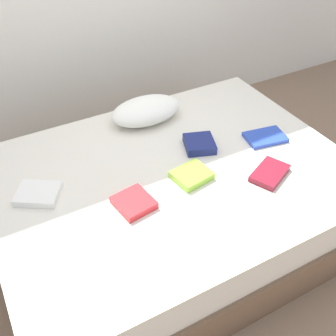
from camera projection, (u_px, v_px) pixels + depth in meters
The scene contains 9 objects.
ground_plane at pixel (172, 230), 2.54m from camera, with size 8.00×8.00×0.00m, color #7F6651.
bed at pixel (172, 203), 2.38m from camera, with size 2.00×1.50×0.50m.
pillow at pixel (146, 111), 2.55m from camera, with size 0.46×0.28×0.15m, color white.
textbook_white at pixel (38, 194), 2.04m from camera, with size 0.21×0.17×0.04m, color white.
textbook_maroon at pixel (270, 173), 2.17m from camera, with size 0.23×0.14×0.03m, color maroon.
textbook_navy at pixel (199, 144), 2.36m from camera, with size 0.17×0.18×0.05m, color navy.
textbook_red at pixel (134, 203), 1.99m from camera, with size 0.17×0.18×0.04m, color red.
textbook_lime at pixel (192, 175), 2.15m from camera, with size 0.19×0.16×0.04m, color #8CC638.
textbook_blue at pixel (265, 137), 2.43m from camera, with size 0.24×0.16×0.03m, color #2847B7.
Camera 1 is at (-0.83, -1.47, 1.93)m, focal length 42.70 mm.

